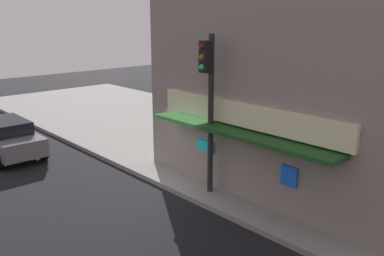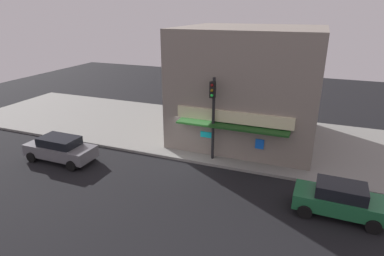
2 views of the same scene
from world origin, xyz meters
name	(u,v)px [view 2 (image 2 of 2)]	position (x,y,z in m)	size (l,w,h in m)	color
ground_plane	(186,162)	(0.00, 0.00, 0.00)	(61.81, 61.81, 0.00)	black
sidewalk	(212,133)	(0.00, 5.18, 0.09)	(41.21, 10.35, 0.17)	gray
corner_building	(250,84)	(2.55, 5.52, 4.01)	(9.35, 9.57, 7.68)	gray
traffic_light	(213,109)	(1.43, 0.68, 3.45)	(0.32, 0.58, 5.11)	black
fire_hydrant	(273,158)	(5.05, 1.38, 0.56)	(0.48, 0.24, 0.80)	red
trash_can	(307,161)	(6.97, 1.58, 0.60)	(0.54, 0.54, 0.85)	#2D2D2D
pedestrian	(208,133)	(0.63, 2.33, 1.16)	(0.53, 0.62, 1.77)	black
potted_plant_by_doorway	(272,145)	(4.74, 2.99, 0.68)	(0.60, 0.60, 0.93)	#59595B
potted_plant_by_window	(228,139)	(1.87, 2.94, 0.70)	(0.56, 0.56, 0.91)	#59595B
parked_car_grey	(60,148)	(-7.40, -2.61, 0.81)	(4.45, 2.02, 1.56)	slate
parked_car_green	(339,199)	(8.57, -2.51, 0.81)	(4.02, 2.00, 1.59)	#1E6038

